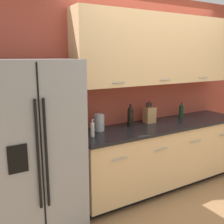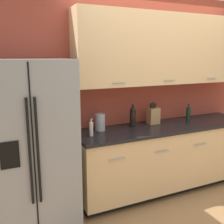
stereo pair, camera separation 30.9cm
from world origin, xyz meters
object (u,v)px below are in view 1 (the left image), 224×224
refrigerator (31,150)px  oil_bottle (181,111)px  soap_dispenser (92,129)px  wine_bottle (130,116)px  steel_canister (99,122)px  knife_block (149,115)px

refrigerator → oil_bottle: (2.27, 0.23, 0.12)m
refrigerator → oil_bottle: 2.28m
oil_bottle → soap_dispenser: bearing=-173.2°
wine_bottle → steel_canister: wine_bottle is taller
wine_bottle → steel_canister: 0.46m
oil_bottle → refrigerator: bearing=-174.1°
knife_block → steel_canister: size_ratio=1.33×
knife_block → soap_dispenser: size_ratio=1.48×
wine_bottle → oil_bottle: size_ratio=1.33×
refrigerator → steel_canister: refrigerator is taller
knife_block → oil_bottle: bearing=1.0°
refrigerator → wine_bottle: 1.36m
soap_dispenser → steel_canister: size_ratio=0.90×
soap_dispenser → oil_bottle: bearing=6.8°
knife_block → oil_bottle: knife_block is taller
steel_canister → oil_bottle: bearing=0.6°
knife_block → soap_dispenser: 0.97m
oil_bottle → wine_bottle: bearing=-178.7°
knife_block → wine_bottle: knife_block is taller
knife_block → steel_canister: knife_block is taller
refrigerator → oil_bottle: refrigerator is taller
soap_dispenser → steel_canister: bearing=43.7°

